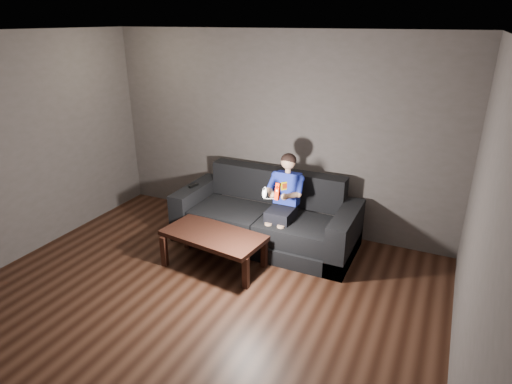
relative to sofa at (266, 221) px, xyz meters
The scene contains 10 objects.
floor 1.93m from the sofa, 94.21° to the right, with size 5.00×5.00×0.00m, color black.
back_wall 1.22m from the sofa, 103.11° to the left, with size 5.00×0.04×2.70m, color #403B38.
right_wall 3.21m from the sofa, 38.83° to the right, with size 0.04×5.00×2.70m, color #403B38.
ceiling 3.06m from the sofa, 94.21° to the right, with size 5.00×5.00×0.02m, color silver.
sofa is the anchor object (origin of this frame).
child 0.54m from the sofa, 14.19° to the right, with size 0.46×0.57×1.14m.
wii_remote_red 0.92m from the sofa, 54.84° to the right, with size 0.06×0.08×0.20m.
nunchuk_white 0.83m from the sofa, 68.97° to the right, with size 0.06×0.09×0.15m.
wii_remote_black 1.13m from the sofa, behind, with size 0.07×0.16×0.03m.
coffee_table 0.91m from the sofa, 110.66° to the right, with size 1.28×0.75×0.44m.
Camera 1 is at (2.21, -2.81, 2.81)m, focal length 30.00 mm.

